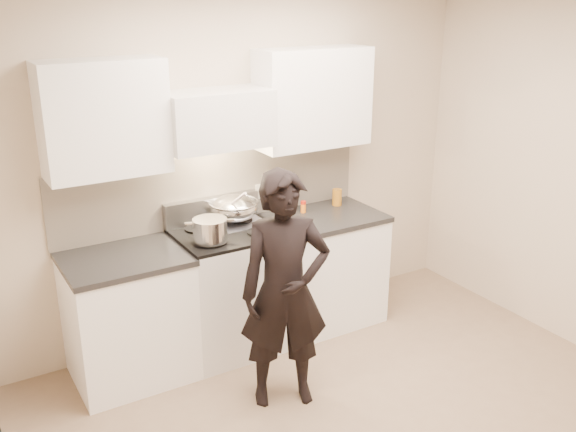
{
  "coord_description": "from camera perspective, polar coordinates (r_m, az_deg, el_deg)",
  "views": [
    {
      "loc": [
        -2.17,
        -2.55,
        2.61
      ],
      "look_at": [
        -0.01,
        1.05,
        1.13
      ],
      "focal_mm": 40.0,
      "sensor_mm": 36.0,
      "label": 1
    }
  ],
  "objects": [
    {
      "name": "counter_left",
      "position": [
        4.65,
        -13.95,
        -8.67
      ],
      "size": [
        0.82,
        0.67,
        0.92
      ],
      "color": "white",
      "rests_on": "ground"
    },
    {
      "name": "oil_glass",
      "position": [
        5.32,
        4.38,
        1.68
      ],
      "size": [
        0.08,
        0.08,
        0.14
      ],
      "color": "#AF6C18",
      "rests_on": "counter_right"
    },
    {
      "name": "room_shell",
      "position": [
        3.74,
        4.76,
        3.73
      ],
      "size": [
        4.04,
        3.54,
        2.7
      ],
      "color": "beige",
      "rests_on": "ground"
    },
    {
      "name": "stove",
      "position": [
        4.89,
        -5.19,
        -6.51
      ],
      "size": [
        0.76,
        0.65,
        0.96
      ],
      "color": "silver",
      "rests_on": "ground"
    },
    {
      "name": "counter_right",
      "position": [
        5.26,
        2.98,
        -4.63
      ],
      "size": [
        0.92,
        0.67,
        0.92
      ],
      "color": "white",
      "rests_on": "ground"
    },
    {
      "name": "spice_jar",
      "position": [
        5.13,
        1.37,
        0.84
      ],
      "size": [
        0.04,
        0.04,
        0.1
      ],
      "color": "orange",
      "rests_on": "counter_right"
    },
    {
      "name": "wok",
      "position": [
        4.83,
        -4.86,
        0.72
      ],
      "size": [
        0.38,
        0.47,
        0.31
      ],
      "color": "silver",
      "rests_on": "stove"
    },
    {
      "name": "utensil_crock",
      "position": [
        5.13,
        -0.69,
        1.53
      ],
      "size": [
        0.13,
        0.13,
        0.35
      ],
      "color": "#9B9C9D",
      "rests_on": "counter_right"
    },
    {
      "name": "stock_pot",
      "position": [
        4.47,
        -6.94,
        -1.23
      ],
      "size": [
        0.33,
        0.3,
        0.16
      ],
      "color": "silver",
      "rests_on": "stove"
    },
    {
      "name": "person",
      "position": [
        4.12,
        -0.28,
        -6.69
      ],
      "size": [
        0.68,
        0.56,
        1.59
      ],
      "primitive_type": "imported",
      "rotation": [
        0.0,
        0.0,
        -0.36
      ],
      "color": "black",
      "rests_on": "ground"
    }
  ]
}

